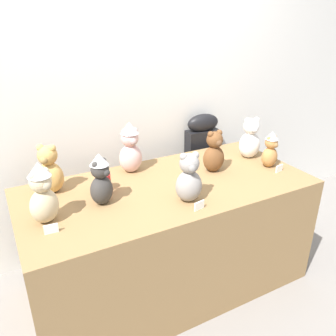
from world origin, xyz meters
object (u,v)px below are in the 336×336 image
object	(u,v)px
teddy_bear_snow	(250,139)
teddy_bear_caramel	(270,150)
teddy_bear_chestnut	(214,153)
teddy_bear_ash	(189,179)
teddy_bear_honey	(50,170)
teddy_bear_charcoal	(101,180)
teddy_bear_blush	(130,148)
display_table	(168,236)
teddy_bear_sand	(43,194)
instrument_case	(201,171)
party_cup_red	(104,183)

from	to	relation	value
teddy_bear_snow	teddy_bear_caramel	bearing A→B (deg)	-74.08
teddy_bear_chestnut	teddy_bear_ash	xyz separation A→B (m)	(-0.37, -0.28, 0.00)
teddy_bear_honey	teddy_bear_snow	xyz separation A→B (m)	(1.43, -0.13, 0.00)
teddy_bear_chestnut	teddy_bear_charcoal	bearing A→B (deg)	-174.45
teddy_bear_chestnut	teddy_bear_ash	distance (m)	0.46
teddy_bear_blush	teddy_bear_snow	size ratio (longest dim) A/B	1.13
teddy_bear_charcoal	display_table	bearing A→B (deg)	-28.94
teddy_bear_blush	teddy_bear_charcoal	distance (m)	0.46
teddy_bear_sand	teddy_bear_snow	distance (m)	1.54
teddy_bear_blush	teddy_bear_ash	size ratio (longest dim) A/B	1.17
display_table	teddy_bear_charcoal	bearing A→B (deg)	-176.99
teddy_bear_blush	teddy_bear_ash	world-z (taller)	teddy_bear_blush
teddy_bear_charcoal	teddy_bear_honey	xyz separation A→B (m)	(-0.23, 0.28, -0.01)
instrument_case	teddy_bear_charcoal	distance (m)	1.30
party_cup_red	instrument_case	bearing A→B (deg)	23.84
display_table	teddy_bear_sand	xyz separation A→B (m)	(-0.76, -0.07, 0.56)
teddy_bear_caramel	teddy_bear_ash	bearing A→B (deg)	-174.86
teddy_bear_caramel	party_cup_red	distance (m)	1.18
teddy_bear_ash	display_table	bearing A→B (deg)	102.29
instrument_case	teddy_bear_snow	distance (m)	0.62
teddy_bear_charcoal	teddy_bear_ash	world-z (taller)	teddy_bear_charcoal
teddy_bear_blush	teddy_bear_snow	xyz separation A→B (m)	(0.89, -0.18, -0.03)
instrument_case	teddy_bear_charcoal	world-z (taller)	teddy_bear_charcoal
display_table	teddy_bear_snow	bearing A→B (deg)	9.18
teddy_bear_blush	teddy_bear_charcoal	bearing A→B (deg)	-137.81
teddy_bear_blush	teddy_bear_snow	world-z (taller)	teddy_bear_blush
display_table	teddy_bear_honey	distance (m)	0.90
teddy_bear_ash	teddy_bear_snow	bearing A→B (deg)	34.73
instrument_case	teddy_bear_honey	world-z (taller)	teddy_bear_honey
teddy_bear_sand	teddy_bear_ash	xyz separation A→B (m)	(0.78, -0.16, -0.02)
instrument_case	teddy_bear_blush	bearing A→B (deg)	-156.41
party_cup_red	teddy_bear_blush	bearing A→B (deg)	36.45
teddy_bear_caramel	teddy_bear_chestnut	xyz separation A→B (m)	(-0.40, 0.12, 0.01)
teddy_bear_blush	teddy_bear_honey	size ratio (longest dim) A/B	1.15
instrument_case	teddy_bear_chestnut	xyz separation A→B (m)	(-0.25, -0.52, 0.40)
instrument_case	teddy_bear_caramel	world-z (taller)	teddy_bear_caramel
teddy_bear_charcoal	teddy_bear_chestnut	world-z (taller)	teddy_bear_charcoal
display_table	teddy_bear_sand	size ratio (longest dim) A/B	5.51
instrument_case	party_cup_red	distance (m)	1.16
teddy_bear_chestnut	teddy_bear_honey	world-z (taller)	teddy_bear_honey
teddy_bear_honey	teddy_bear_sand	bearing A→B (deg)	-71.90
party_cup_red	display_table	bearing A→B (deg)	-17.35
teddy_bear_caramel	teddy_bear_snow	xyz separation A→B (m)	(-0.01, 0.20, 0.02)
teddy_bear_sand	teddy_bear_caramel	world-z (taller)	teddy_bear_sand
teddy_bear_caramel	teddy_bear_snow	world-z (taller)	teddy_bear_snow
teddy_bear_charcoal	party_cup_red	bearing A→B (deg)	34.59
teddy_bear_ash	teddy_bear_caramel	bearing A→B (deg)	20.64
teddy_bear_charcoal	teddy_bear_caramel	bearing A→B (deg)	-34.66
teddy_bear_caramel	teddy_bear_snow	size ratio (longest dim) A/B	0.84
teddy_bear_sand	teddy_bear_chestnut	size ratio (longest dim) A/B	1.15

